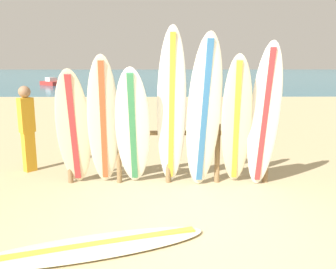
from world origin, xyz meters
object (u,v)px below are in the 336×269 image
object	(u,v)px
surfboard_leaning_left	(103,123)
beachgoer_standing	(27,125)
surfboard_leaning_center	(171,110)
surfboard_leaning_far_right	(264,119)
surfboard_leaning_far_left	(73,129)
surfboard_lying_on_sand	(92,247)
small_boat_offshore	(51,82)
surfboard_leaning_right	(236,124)
surfboard_leaning_center_left	(133,129)
surfboard_leaning_center_right	(204,114)
surfboard_rack	(168,146)

from	to	relation	value
surfboard_leaning_left	beachgoer_standing	size ratio (longest dim) A/B	1.34
surfboard_leaning_center	surfboard_leaning_far_right	size ratio (longest dim) A/B	1.10
beachgoer_standing	surfboard_leaning_center	bearing A→B (deg)	-19.23
surfboard_leaning_far_left	beachgoer_standing	distance (m)	1.47
surfboard_lying_on_sand	small_boat_offshore	size ratio (longest dim) A/B	1.14
surfboard_leaning_far_right	surfboard_leaning_right	bearing A→B (deg)	173.66
surfboard_leaning_left	surfboard_leaning_center	world-z (taller)	surfboard_leaning_center
surfboard_leaning_center_left	surfboard_leaning_center_right	world-z (taller)	surfboard_leaning_center_right
surfboard_leaning_center	beachgoer_standing	size ratio (longest dim) A/B	1.60
surfboard_leaning_center_left	surfboard_leaning_far_right	world-z (taller)	surfboard_leaning_far_right
surfboard_leaning_right	small_boat_offshore	xyz separation A→B (m)	(-11.36, 27.08, -0.85)
surfboard_leaning_center	surfboard_leaning_center_right	bearing A→B (deg)	-17.70
surfboard_leaning_far_left	surfboard_leaning_center	xyz separation A→B (m)	(1.60, 0.00, 0.32)
surfboard_rack	surfboard_leaning_far_left	xyz separation A→B (m)	(-1.55, -0.25, 0.35)
surfboard_leaning_center_left	surfboard_lying_on_sand	xyz separation A→B (m)	(-0.30, -1.97, -0.97)
surfboard_leaning_center_left	surfboard_leaning_center	world-z (taller)	surfboard_leaning_center
surfboard_leaning_far_left	surfboard_leaning_left	world-z (taller)	surfboard_leaning_left
surfboard_lying_on_sand	surfboard_leaning_far_left	bearing A→B (deg)	108.10
surfboard_rack	surfboard_leaning_far_right	world-z (taller)	surfboard_leaning_far_right
surfboard_rack	surfboard_leaning_center_left	bearing A→B (deg)	-150.14
surfboard_rack	small_boat_offshore	xyz separation A→B (m)	(-10.28, 26.70, -0.39)
surfboard_rack	surfboard_leaning_right	bearing A→B (deg)	-19.15
surfboard_leaning_center_left	surfboard_leaning_center_right	distance (m)	1.16
surfboard_leaning_left	surfboard_leaning_far_left	bearing A→B (deg)	-179.80
surfboard_lying_on_sand	surfboard_rack	bearing A→B (deg)	69.16
surfboard_leaning_far_right	surfboard_lying_on_sand	xyz separation A→B (m)	(-2.39, -1.88, -1.16)
surfboard_leaning_far_right	surfboard_leaning_far_left	bearing A→B (deg)	176.82
surfboard_leaning_right	surfboard_leaning_center_right	bearing A→B (deg)	-175.97
surfboard_rack	surfboard_lying_on_sand	bearing A→B (deg)	-110.84
surfboard_rack	surfboard_leaning_right	world-z (taller)	surfboard_leaning_right
surfboard_leaning_far_left	surfboard_leaning_center_left	distance (m)	0.98
surfboard_leaning_far_left	surfboard_leaning_center_right	world-z (taller)	surfboard_leaning_center_right
surfboard_lying_on_sand	beachgoer_standing	xyz separation A→B (m)	(-1.79, 3.00, 0.87)
surfboard_leaning_center	surfboard_leaning_right	size ratio (longest dim) A/B	1.19
beachgoer_standing	surfboard_leaning_right	bearing A→B (deg)	-15.96
surfboard_leaning_right	surfboard_leaning_far_right	size ratio (longest dim) A/B	0.92
beachgoer_standing	small_boat_offshore	xyz separation A→B (m)	(-7.61, 26.01, -0.65)
surfboard_leaning_right	surfboard_rack	bearing A→B (deg)	160.85
surfboard_leaning_center_left	small_boat_offshore	xyz separation A→B (m)	(-9.70, 27.03, -0.75)
surfboard_leaning_far_left	surfboard_leaning_right	size ratio (longest dim) A/B	0.90
surfboard_leaning_center_right	surfboard_lying_on_sand	distance (m)	2.67
surfboard_leaning_far_right	small_boat_offshore	world-z (taller)	surfboard_leaning_far_right
surfboard_leaning_far_left	surfboard_leaning_left	distance (m)	0.50
surfboard_leaning_center	beachgoer_standing	xyz separation A→B (m)	(-2.71, 0.95, -0.41)
surfboard_leaning_center_right	surfboard_lying_on_sand	xyz separation A→B (m)	(-1.44, -1.89, -1.22)
surfboard_rack	surfboard_leaning_center_left	distance (m)	0.76
surfboard_rack	beachgoer_standing	xyz separation A→B (m)	(-2.66, 0.69, 0.26)
surfboard_leaning_center	surfboard_lying_on_sand	bearing A→B (deg)	-114.35
surfboard_leaning_center_right	small_boat_offshore	xyz separation A→B (m)	(-10.84, 27.12, -1.00)
surfboard_leaning_center_right	beachgoer_standing	xyz separation A→B (m)	(-3.22, 1.11, -0.36)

